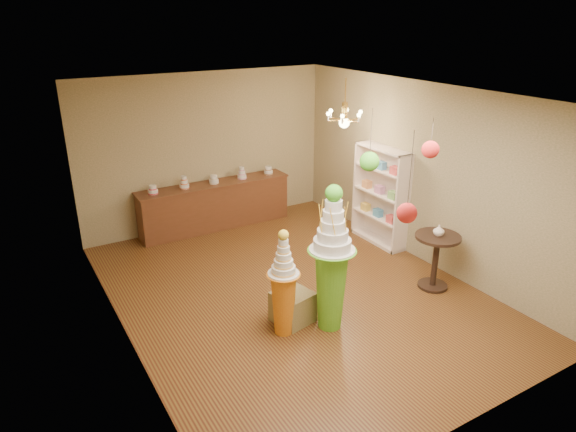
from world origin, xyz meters
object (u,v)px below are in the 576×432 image
round_table (436,254)px  pedestal_orange (284,295)px  pedestal_green (331,271)px  sideboard (215,205)px

round_table → pedestal_orange: bearing=176.9°
pedestal_green → round_table: size_ratio=2.32×
pedestal_green → round_table: pedestal_green is taller
pedestal_green → sideboard: pedestal_green is taller
pedestal_green → pedestal_orange: 0.70m
pedestal_green → pedestal_orange: (-0.61, 0.20, -0.27)m
pedestal_green → sideboard: size_ratio=0.67×
pedestal_orange → round_table: bearing=-3.1°
sideboard → round_table: size_ratio=3.46×
sideboard → round_table: 4.41m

